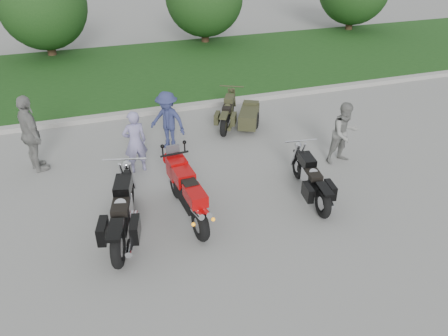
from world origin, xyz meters
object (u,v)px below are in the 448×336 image
object	(u,v)px
sportbike_red	(187,192)
person_stripe	(135,142)
person_denim	(168,121)
cruiser_left	(123,215)
cruiser_right	(312,181)
cruiser_sidecar	(240,115)
person_grey	(344,133)
person_back	(31,134)

from	to	relation	value
sportbike_red	person_stripe	xyz separation A→B (m)	(-0.69, 2.28, 0.16)
person_denim	cruiser_left	bearing A→B (deg)	-71.40
cruiser_right	cruiser_sidecar	bearing A→B (deg)	100.87
cruiser_right	person_grey	bearing A→B (deg)	46.99
person_stripe	sportbike_red	bearing A→B (deg)	100.05
cruiser_sidecar	person_denim	xyz separation A→B (m)	(-2.28, -0.59, 0.41)
cruiser_right	cruiser_sidecar	size ratio (longest dim) A/B	1.12
cruiser_left	person_stripe	xyz separation A→B (m)	(0.65, 2.45, 0.28)
cruiser_right	person_grey	xyz separation A→B (m)	(1.55, 1.24, 0.36)
person_grey	person_denim	distance (m)	4.55
sportbike_red	person_stripe	distance (m)	2.38
cruiser_right	cruiser_sidecar	world-z (taller)	cruiser_right
person_denim	person_back	world-z (taller)	person_back
sportbike_red	cruiser_sidecar	distance (m)	4.63
cruiser_sidecar	cruiser_right	bearing A→B (deg)	-59.54
sportbike_red	cruiser_left	size ratio (longest dim) A/B	0.89
cruiser_sidecar	person_back	bearing A→B (deg)	-144.97
cruiser_left	person_back	bearing A→B (deg)	131.09
cruiser_sidecar	person_grey	world-z (taller)	person_grey
cruiser_sidecar	person_grey	distance (m)	3.28
person_stripe	cruiser_sidecar	bearing A→B (deg)	-161.49
cruiser_left	person_grey	size ratio (longest dim) A/B	1.60
sportbike_red	cruiser_right	distance (m)	2.78
cruiser_sidecar	person_back	distance (m)	5.68
sportbike_red	person_grey	xyz separation A→B (m)	(4.32, 1.07, 0.16)
cruiser_left	person_stripe	distance (m)	2.55
sportbike_red	cruiser_left	xyz separation A→B (m)	(-1.33, -0.17, -0.12)
sportbike_red	person_stripe	size ratio (longest dim) A/B	1.43
sportbike_red	person_back	bearing A→B (deg)	129.98
sportbike_red	person_back	size ratio (longest dim) A/B	1.17
cruiser_sidecar	person_denim	bearing A→B (deg)	-137.55
cruiser_right	person_stripe	size ratio (longest dim) A/B	1.39
sportbike_red	cruiser_right	world-z (taller)	sportbike_red
person_denim	person_back	size ratio (longest dim) A/B	0.82
person_stripe	person_grey	bearing A→B (deg)	159.72
person_grey	cruiser_sidecar	bearing A→B (deg)	116.95
sportbike_red	cruiser_left	world-z (taller)	sportbike_red
cruiser_right	sportbike_red	bearing A→B (deg)	-175.14
cruiser_left	person_back	xyz separation A→B (m)	(-1.68, 3.30, 0.46)
sportbike_red	cruiser_left	bearing A→B (deg)	-176.53
cruiser_sidecar	person_back	xyz separation A→B (m)	(-5.61, -0.70, 0.59)
person_denim	sportbike_red	bearing A→B (deg)	-51.18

